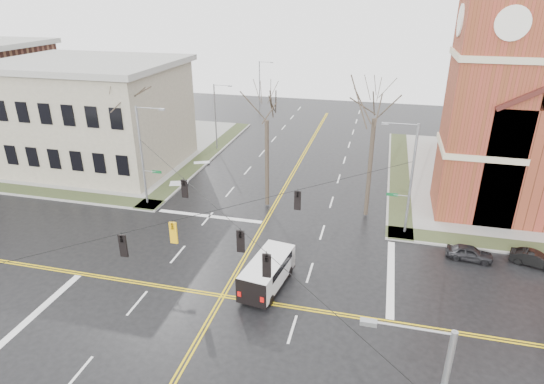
% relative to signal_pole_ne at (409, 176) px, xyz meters
% --- Properties ---
extents(ground, '(120.00, 120.00, 0.00)m').
position_rel_signal_pole_ne_xyz_m(ground, '(-11.32, -11.50, -4.95)').
color(ground, black).
rests_on(ground, ground).
extents(sidewalks, '(80.00, 80.00, 0.17)m').
position_rel_signal_pole_ne_xyz_m(sidewalks, '(-11.32, -11.50, -4.87)').
color(sidewalks, gray).
rests_on(sidewalks, ground).
extents(road_markings, '(100.00, 100.00, 0.01)m').
position_rel_signal_pole_ne_xyz_m(road_markings, '(-11.32, -11.50, -4.94)').
color(road_markings, gold).
rests_on(road_markings, ground).
extents(civic_building_a, '(18.00, 14.00, 11.00)m').
position_rel_signal_pole_ne_xyz_m(civic_building_a, '(-33.32, 8.50, 0.55)').
color(civic_building_a, gray).
rests_on(civic_building_a, ground).
extents(signal_pole_ne, '(2.75, 0.22, 9.00)m').
position_rel_signal_pole_ne_xyz_m(signal_pole_ne, '(0.00, 0.00, 0.00)').
color(signal_pole_ne, gray).
rests_on(signal_pole_ne, ground).
extents(signal_pole_nw, '(2.75, 0.22, 9.00)m').
position_rel_signal_pole_ne_xyz_m(signal_pole_nw, '(-22.64, 0.00, 0.00)').
color(signal_pole_nw, gray).
rests_on(signal_pole_nw, ground).
extents(span_wires, '(23.02, 23.02, 0.03)m').
position_rel_signal_pole_ne_xyz_m(span_wires, '(-11.32, -11.50, 1.25)').
color(span_wires, black).
rests_on(span_wires, ground).
extents(traffic_signals, '(8.21, 8.26, 1.30)m').
position_rel_signal_pole_ne_xyz_m(traffic_signals, '(-11.32, -12.17, 0.50)').
color(traffic_signals, black).
rests_on(traffic_signals, ground).
extents(streetlight_north_a, '(2.30, 0.20, 8.00)m').
position_rel_signal_pole_ne_xyz_m(streetlight_north_a, '(-21.97, 16.50, -0.48)').
color(streetlight_north_a, gray).
rests_on(streetlight_north_a, ground).
extents(streetlight_north_b, '(2.30, 0.20, 8.00)m').
position_rel_signal_pole_ne_xyz_m(streetlight_north_b, '(-21.97, 36.50, -0.48)').
color(streetlight_north_b, gray).
rests_on(streetlight_north_b, ground).
extents(cargo_van, '(2.79, 5.51, 2.00)m').
position_rel_signal_pole_ne_xyz_m(cargo_van, '(-8.75, -9.58, -3.76)').
color(cargo_van, white).
rests_on(cargo_van, ground).
extents(parked_car_a, '(3.35, 1.61, 1.10)m').
position_rel_signal_pole_ne_xyz_m(parked_car_a, '(4.67, -2.96, -4.40)').
color(parked_car_a, black).
rests_on(parked_car_a, ground).
extents(parked_car_b, '(3.39, 1.98, 1.06)m').
position_rel_signal_pole_ne_xyz_m(parked_car_b, '(9.07, -2.67, -4.42)').
color(parked_car_b, black).
rests_on(parked_car_b, ground).
extents(tree_nw_far, '(4.00, 4.00, 11.89)m').
position_rel_signal_pole_ne_xyz_m(tree_nw_far, '(-25.82, 2.43, 3.65)').
color(tree_nw_far, '#342A21').
rests_on(tree_nw_far, ground).
extents(tree_nw_near, '(4.00, 4.00, 11.80)m').
position_rel_signal_pole_ne_xyz_m(tree_nw_near, '(-11.97, 2.33, 3.59)').
color(tree_nw_near, '#342A21').
rests_on(tree_nw_near, ground).
extents(tree_ne, '(4.00, 4.00, 12.83)m').
position_rel_signal_pole_ne_xyz_m(tree_ne, '(-3.08, 2.43, 4.32)').
color(tree_ne, '#342A21').
rests_on(tree_ne, ground).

